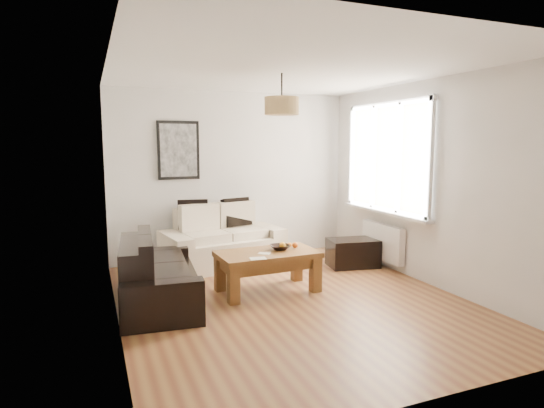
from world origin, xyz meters
name	(u,v)px	position (x,y,z in m)	size (l,w,h in m)	color
floor	(291,300)	(0.00, 0.00, 0.00)	(4.50, 4.50, 0.00)	brown
ceiling	(293,69)	(0.00, 0.00, 2.60)	(3.80, 4.50, 0.00)	white
wall_back	(233,176)	(0.00, 2.25, 1.30)	(3.80, 0.04, 2.60)	silver
wall_front	(432,219)	(0.00, -2.25, 1.30)	(3.80, 0.04, 2.60)	silver
wall_left	(113,196)	(-1.90, 0.00, 1.30)	(0.04, 4.50, 2.60)	silver
wall_right	(428,183)	(1.90, 0.00, 1.30)	(0.04, 4.50, 2.60)	silver
window_bay	(388,158)	(1.86, 0.80, 1.60)	(0.14, 1.90, 1.60)	white
radiator	(382,242)	(1.82, 0.80, 0.38)	(0.10, 0.90, 0.52)	white
poster	(178,150)	(-0.85, 2.22, 1.70)	(0.62, 0.04, 0.87)	black
pendant_shade	(282,106)	(0.00, 0.30, 2.23)	(0.40, 0.40, 0.20)	tan
loveseat_cream	(223,237)	(-0.31, 1.78, 0.42)	(1.70, 0.93, 0.85)	beige
sofa_leather	(159,272)	(-1.43, 0.48, 0.36)	(1.67, 0.81, 0.72)	black
coffee_table	(268,271)	(-0.14, 0.41, 0.25)	(1.21, 0.66, 0.50)	brown
ottoman	(353,253)	(1.45, 1.00, 0.20)	(0.71, 0.46, 0.41)	black
cushion_left	(193,215)	(-0.70, 1.99, 0.75)	(0.44, 0.14, 0.44)	black
cushion_right	(236,212)	(-0.03, 1.99, 0.75)	(0.44, 0.13, 0.44)	black
fruit_bowl	(280,247)	(0.04, 0.45, 0.53)	(0.25, 0.25, 0.06)	black
orange_a	(289,245)	(0.19, 0.49, 0.54)	(0.06, 0.06, 0.06)	orange
orange_b	(295,245)	(0.25, 0.45, 0.54)	(0.07, 0.07, 0.07)	orange
orange_c	(282,245)	(0.10, 0.50, 0.54)	(0.08, 0.08, 0.08)	#FFA115
papers	(258,259)	(-0.36, 0.13, 0.50)	(0.18, 0.13, 0.01)	silver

